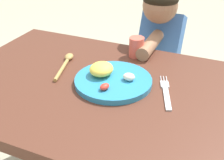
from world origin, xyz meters
TOP-DOWN VIEW (x-y plane):
  - dining_table at (0.00, 0.00)m, footprint 1.24×0.72m
  - plate at (-0.05, 0.03)m, footprint 0.27×0.27m
  - fork at (0.15, 0.04)m, footprint 0.09×0.20m
  - spoon at (-0.27, 0.09)m, footprint 0.08×0.21m
  - drinking_cup at (-0.04, 0.27)m, footprint 0.06×0.06m
  - person at (-0.00, 0.53)m, footprint 0.21×0.42m

SIDE VIEW (x-z plane):
  - person at x=0.00m, z-range 0.02..0.95m
  - dining_table at x=0.00m, z-range 0.24..0.93m
  - fork at x=0.15m, z-range 0.69..0.70m
  - spoon at x=-0.27m, z-range 0.69..0.71m
  - plate at x=-0.05m, z-range 0.68..0.74m
  - drinking_cup at x=-0.04m, z-range 0.69..0.77m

